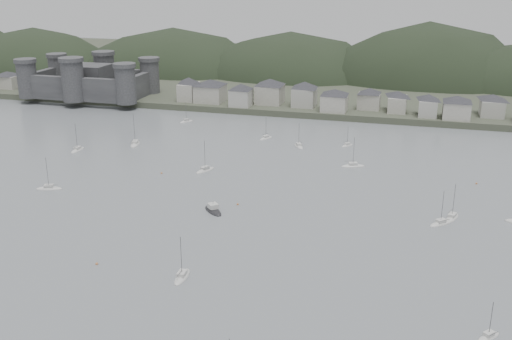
% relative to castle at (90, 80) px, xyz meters
% --- Properties ---
extents(ground, '(900.00, 900.00, 0.00)m').
position_rel_castle_xyz_m(ground, '(120.00, -179.80, -10.96)').
color(ground, slate).
rests_on(ground, ground).
extents(far_shore_land, '(900.00, 250.00, 3.00)m').
position_rel_castle_xyz_m(far_shore_land, '(120.00, 115.20, -9.46)').
color(far_shore_land, '#383D2D').
rests_on(far_shore_land, ground).
extents(forested_ridge, '(851.55, 103.94, 102.57)m').
position_rel_castle_xyz_m(forested_ridge, '(124.83, 89.60, -22.25)').
color(forested_ridge, black).
rests_on(forested_ridge, ground).
extents(castle, '(66.00, 43.00, 20.00)m').
position_rel_castle_xyz_m(castle, '(0.00, 0.00, 0.00)').
color(castle, '#333336').
rests_on(castle, far_shore_land).
extents(waterfront_town, '(451.48, 28.46, 12.92)m').
position_rel_castle_xyz_m(waterfront_town, '(170.59, 3.54, -2.30)').
color(waterfront_town, '#A09D92').
rests_on(waterfront_town, far_shore_land).
extents(moored_fleet, '(211.92, 177.19, 13.45)m').
position_rel_castle_xyz_m(moored_fleet, '(136.32, -115.65, -10.79)').
color(moored_fleet, silver).
rests_on(moored_fleet, ground).
extents(motor_launch_far, '(8.60, 8.77, 4.14)m').
position_rel_castle_xyz_m(motor_launch_far, '(113.26, -127.23, -10.68)').
color(motor_launch_far, black).
rests_on(motor_launch_far, ground).
extents(mooring_buoys, '(162.53, 84.31, 0.70)m').
position_rel_castle_xyz_m(mooring_buoys, '(103.33, -124.46, -10.81)').
color(mooring_buoys, '#B86F3D').
rests_on(mooring_buoys, ground).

